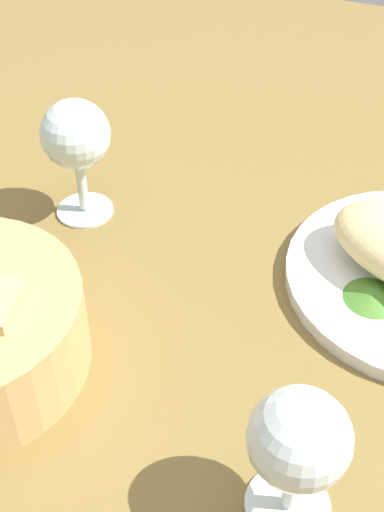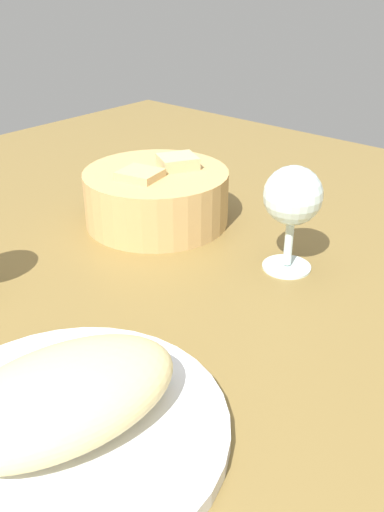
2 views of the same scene
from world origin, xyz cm
name	(u,v)px [view 1 (image 1 of 2)]	position (x,y,z in cm)	size (l,w,h in cm)	color
ground_plane	(218,304)	(0.00, 0.00, -1.00)	(140.00, 140.00, 2.00)	olive
lettuce_garnish	(373,293)	(-13.03, -3.45, 1.96)	(5.20, 5.20, 1.13)	#49802C
wine_glass_near	(76,140)	(17.05, -6.53, 8.69)	(6.79, 6.79, 12.72)	silver
wine_glass_far	(298,444)	(-11.37, 17.40, 7.65)	(6.69, 6.69, 11.60)	silver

